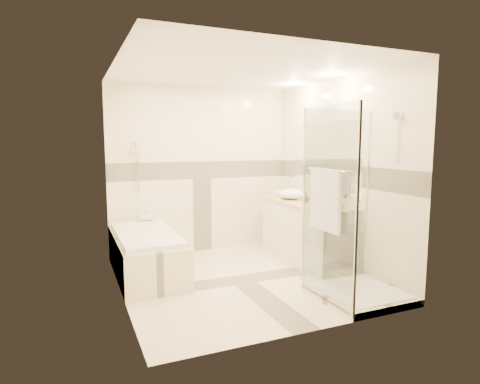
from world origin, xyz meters
name	(u,v)px	position (x,y,z in m)	size (l,w,h in m)	color
room	(244,177)	(0.06, 0.01, 1.26)	(2.82, 3.02, 2.52)	beige
bathtub	(146,251)	(-1.02, 0.65, 0.31)	(0.75, 1.70, 0.56)	#F2E5C2
vanity	(306,232)	(1.12, 0.30, 0.43)	(0.58, 1.62, 0.85)	white
shower_enclosure	(348,252)	(0.83, -0.97, 0.51)	(0.96, 0.93, 2.04)	#F2E5C2
vessel_sink_near	(291,194)	(1.10, 0.69, 0.93)	(0.38, 0.38, 0.15)	white
vessel_sink_far	(327,201)	(1.10, -0.21, 0.93)	(0.42, 0.42, 0.17)	white
faucet_near	(304,188)	(1.32, 0.69, 1.00)	(0.11, 0.03, 0.26)	silver
faucet_far	(342,194)	(1.32, -0.21, 1.01)	(0.12, 0.03, 0.28)	silver
amenity_bottle_a	(312,199)	(1.10, 0.13, 0.92)	(0.06, 0.06, 0.14)	black
amenity_bottle_b	(305,197)	(1.10, 0.31, 0.92)	(0.11, 0.11, 0.14)	black
folded_towels	(281,194)	(1.10, 0.98, 0.89)	(0.16, 0.26, 0.08)	silver
rolled_towel	(146,218)	(-0.89, 1.34, 0.60)	(0.09, 0.09, 0.19)	silver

